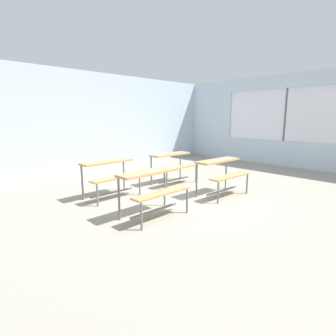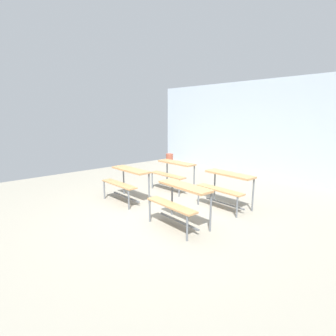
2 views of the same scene
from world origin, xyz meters
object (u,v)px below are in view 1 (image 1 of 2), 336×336
desk_bench_r0c0 (153,183)px  desk_bench_r0c1 (222,169)px  desk_bench_r1c0 (111,170)px  desk_bench_r1c1 (173,161)px

desk_bench_r0c0 → desk_bench_r0c1: size_ratio=1.01×
desk_bench_r1c0 → desk_bench_r0c1: bearing=-41.9°
desk_bench_r1c0 → desk_bench_r1c1: (1.72, -0.05, 0.00)m
desk_bench_r0c1 → desk_bench_r1c1: same height
desk_bench_r1c0 → desk_bench_r1c1: same height
desk_bench_r1c0 → desk_bench_r1c1: bearing=-4.4°
desk_bench_r0c0 → desk_bench_r1c1: bearing=35.3°
desk_bench_r1c1 → desk_bench_r0c0: bearing=-142.8°
desk_bench_r0c1 → desk_bench_r1c0: bearing=141.8°
desk_bench_r0c0 → desk_bench_r0c1: bearing=-3.6°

